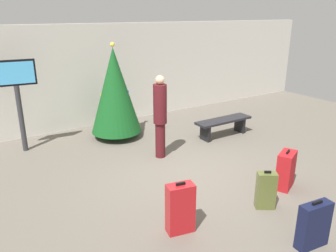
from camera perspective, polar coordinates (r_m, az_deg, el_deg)
ground_plane at (r=7.05m, az=3.74°, el=-8.15°), size 16.00×16.00×0.00m
back_wall at (r=10.10m, az=-10.42°, el=8.59°), size 16.00×0.20×2.90m
holiday_tree at (r=8.78m, az=-9.03°, el=5.97°), size 1.31×1.31×2.49m
flight_info_kiosk at (r=8.45m, az=-24.33°, el=5.86°), size 0.92×0.19×2.18m
waiting_bench at (r=9.10m, az=9.41°, el=0.47°), size 1.64×0.44×0.48m
traveller_0 at (r=7.48m, az=-1.35°, el=1.96°), size 0.40×0.40×1.90m
suitcase_0 at (r=6.01m, az=16.29°, el=-10.47°), size 0.37×0.33×0.69m
suitcase_1 at (r=5.33m, az=23.51°, el=-15.21°), size 0.52×0.24×0.73m
suitcase_2 at (r=5.18m, az=2.10°, el=-13.81°), size 0.45×0.30×0.83m
suitcase_3 at (r=6.76m, az=19.39°, el=-7.10°), size 0.53×0.43×0.75m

